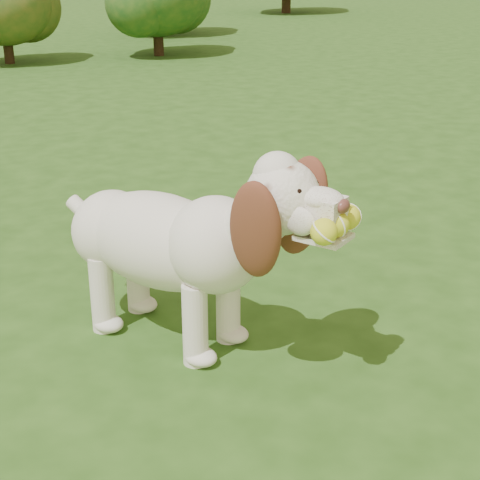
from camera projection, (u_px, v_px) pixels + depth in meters
ground at (122, 330)px, 3.04m from camera, size 80.00×80.00×0.00m
dog at (183, 237)px, 2.79m from camera, size 0.77×1.25×0.84m
shrub_c at (3, 4)px, 9.80m from camera, size 1.28×1.28×1.33m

